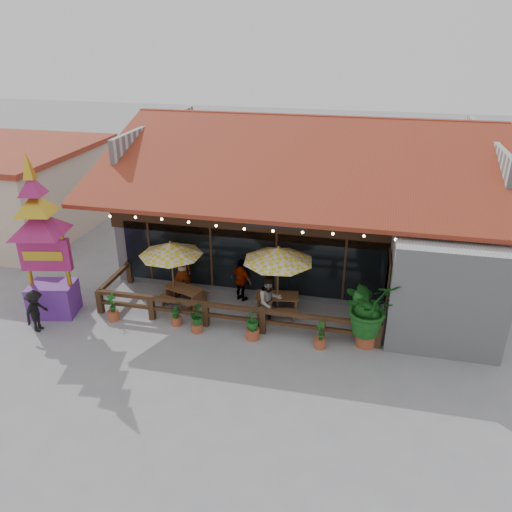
% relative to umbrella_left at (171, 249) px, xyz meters
% --- Properties ---
extents(ground, '(100.00, 100.00, 0.00)m').
position_rel_umbrella_left_xyz_m(ground, '(4.18, -0.82, -2.18)').
color(ground, gray).
rests_on(ground, ground).
extents(restaurant_building, '(15.50, 14.73, 6.09)m').
position_rel_umbrella_left_xyz_m(restaurant_building, '(4.44, 5.79, 0.03)').
color(restaurant_building, '#B2B2B7').
rests_on(restaurant_building, ground).
extents(patio_railing, '(10.00, 2.60, 0.92)m').
position_rel_umbrella_left_xyz_m(patio_railing, '(1.93, -1.09, -1.56)').
color(patio_railing, '#412917').
rests_on(patio_railing, ground).
extents(neighbor_building, '(8.40, 8.40, 4.22)m').
position_rel_umbrella_left_xyz_m(neighbor_building, '(-10.82, 5.18, -0.04)').
color(neighbor_building, '#C7B296').
rests_on(neighbor_building, ground).
extents(umbrella_left, '(2.97, 2.97, 2.50)m').
position_rel_umbrella_left_xyz_m(umbrella_left, '(0.00, 0.00, 0.00)').
color(umbrella_left, brown).
rests_on(umbrella_left, ground).
extents(umbrella_right, '(3.06, 3.06, 2.66)m').
position_rel_umbrella_left_xyz_m(umbrella_right, '(3.92, 0.07, 0.14)').
color(umbrella_right, brown).
rests_on(umbrella_right, ground).
extents(picnic_table_left, '(1.73, 1.61, 0.68)m').
position_rel_umbrella_left_xyz_m(picnic_table_left, '(0.41, -0.08, -1.72)').
color(picnic_table_left, brown).
rests_on(picnic_table_left, ground).
extents(picnic_table_right, '(1.69, 1.51, 0.73)m').
position_rel_umbrella_left_xyz_m(picnic_table_right, '(3.91, 0.07, -1.68)').
color(picnic_table_right, brown).
rests_on(picnic_table_right, ground).
extents(thai_sign_tower, '(2.75, 2.75, 6.32)m').
position_rel_umbrella_left_xyz_m(thai_sign_tower, '(-3.91, -1.71, 1.16)').
color(thai_sign_tower, '#5E258B').
rests_on(thai_sign_tower, ground).
extents(tropical_plant, '(2.30, 2.22, 2.43)m').
position_rel_umbrella_left_xyz_m(tropical_plant, '(7.11, -1.26, -0.79)').
color(tropical_plant, '#974529').
rests_on(tropical_plant, ground).
extents(diner_a, '(0.86, 0.74, 1.98)m').
position_rel_umbrella_left_xyz_m(diner_a, '(0.15, 0.54, -1.19)').
color(diner_a, '#381F12').
rests_on(diner_a, ground).
extents(diner_b, '(1.15, 1.10, 1.87)m').
position_rel_umbrella_left_xyz_m(diner_b, '(3.80, -0.78, -1.24)').
color(diner_b, '#381F12').
rests_on(diner_b, ground).
extents(diner_c, '(1.05, 0.83, 1.67)m').
position_rel_umbrella_left_xyz_m(diner_c, '(2.44, 0.69, -1.34)').
color(diner_c, '#381F12').
rests_on(diner_c, ground).
extents(pedestrian, '(0.61, 1.00, 1.51)m').
position_rel_umbrella_left_xyz_m(pedestrian, '(-3.80, -2.86, -1.42)').
color(pedestrian, black).
rests_on(pedestrian, ground).
extents(planter_a, '(0.42, 0.42, 1.02)m').
position_rel_umbrella_left_xyz_m(planter_a, '(-1.65, -1.68, -1.75)').
color(planter_a, '#974529').
rests_on(planter_a, ground).
extents(planter_b, '(0.38, 0.41, 0.90)m').
position_rel_umbrella_left_xyz_m(planter_b, '(0.65, -1.48, -1.77)').
color(planter_b, '#974529').
rests_on(planter_b, ground).
extents(planter_c, '(0.75, 0.75, 0.94)m').
position_rel_umbrella_left_xyz_m(planter_c, '(1.48, -1.74, -1.65)').
color(planter_c, '#974529').
rests_on(planter_c, ground).
extents(planter_d, '(0.57, 0.57, 1.10)m').
position_rel_umbrella_left_xyz_m(planter_d, '(3.43, -1.73, -1.64)').
color(planter_d, '#974529').
rests_on(planter_d, ground).
extents(planter_e, '(0.39, 0.41, 0.96)m').
position_rel_umbrella_left_xyz_m(planter_e, '(5.67, -1.73, -1.77)').
color(planter_e, '#974529').
rests_on(planter_e, ground).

